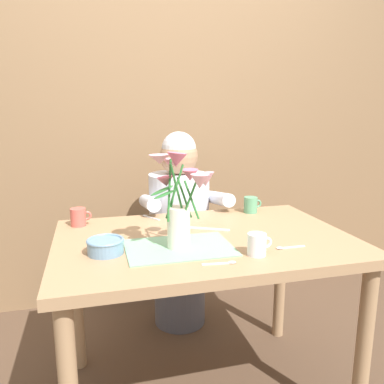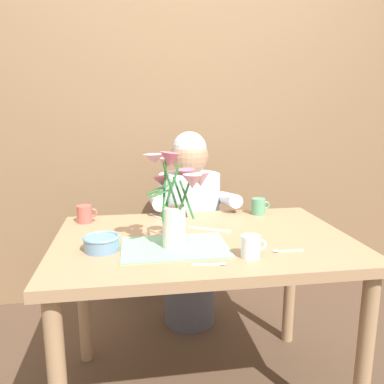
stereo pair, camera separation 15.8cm
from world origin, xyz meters
name	(u,v)px [view 2 (the right image)]	position (x,y,z in m)	size (l,w,h in m)	color
wood_panel_backdrop	(174,110)	(0.00, 1.05, 1.25)	(4.00, 0.10, 2.50)	brown
dining_table	(203,259)	(0.00, 0.00, 0.64)	(1.20, 0.80, 0.74)	#9E7A56
seated_person	(190,232)	(0.04, 0.62, 0.56)	(0.45, 0.47, 1.14)	#4C4C56
striped_placemat	(175,247)	(-0.13, -0.10, 0.74)	(0.40, 0.28, 0.01)	#7AB289
flower_vase	(176,197)	(-0.13, -0.12, 0.94)	(0.27, 0.21, 0.37)	silver
ceramic_bowl	(102,242)	(-0.40, -0.09, 0.77)	(0.14, 0.14, 0.06)	#6689A8
dinner_knife	(209,229)	(0.04, 0.09, 0.74)	(0.19, 0.02, 0.01)	silver
tea_cup	(259,206)	(0.34, 0.31, 0.78)	(0.09, 0.07, 0.08)	#569970
coffee_cup	(251,247)	(0.12, -0.24, 0.78)	(0.09, 0.07, 0.08)	silver
ceramic_mug	(85,214)	(-0.50, 0.29, 0.78)	(0.09, 0.07, 0.08)	#CC564C
spoon_0	(178,215)	(-0.06, 0.35, 0.74)	(0.05, 0.12, 0.01)	silver
spoon_1	(215,264)	(-0.01, -0.29, 0.74)	(0.12, 0.03, 0.01)	silver
spoon_2	(283,251)	(0.26, -0.21, 0.74)	(0.12, 0.02, 0.01)	silver
spoon_3	(154,216)	(-0.18, 0.35, 0.74)	(0.08, 0.11, 0.01)	silver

